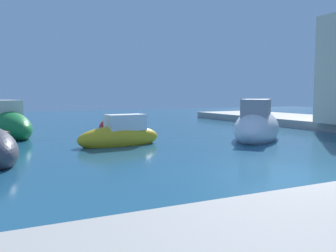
# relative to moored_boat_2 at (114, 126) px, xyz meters

# --- Properties ---
(ground) EXTENTS (80.00, 80.00, 0.00)m
(ground) POSITION_rel_moored_boat_2_xyz_m (0.85, -12.93, -0.33)
(ground) COLOR #1E5170
(moored_boat_2) EXTENTS (3.08, 3.57, 1.17)m
(moored_boat_2) POSITION_rel_moored_boat_2_xyz_m (0.00, 0.00, 0.00)
(moored_boat_2) COLOR #B21E1E
(moored_boat_2) RESTS_ON ground
(moored_boat_3) EXTENTS (5.19, 5.05, 2.31)m
(moored_boat_3) POSITION_rel_moored_boat_2_xyz_m (5.13, -6.03, 0.26)
(moored_boat_3) COLOR white
(moored_boat_3) RESTS_ON ground
(moored_boat_4) EXTENTS (3.20, 5.69, 2.22)m
(moored_boat_4) POSITION_rel_moored_boat_2_xyz_m (-5.61, 0.45, 0.27)
(moored_boat_4) COLOR #197233
(moored_boat_4) RESTS_ON ground
(moored_boat_5) EXTENTS (3.73, 1.53, 1.53)m
(moored_boat_5) POSITION_rel_moored_boat_2_xyz_m (-1.38, -5.15, 0.08)
(moored_boat_5) COLOR gold
(moored_boat_5) RESTS_ON ground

